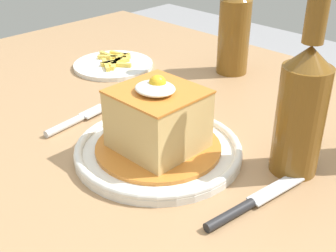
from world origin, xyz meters
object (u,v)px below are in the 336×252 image
(side_plate_fries, at_px, (113,65))
(beer_bottle_amber, at_px, (302,104))
(fork, at_px, (74,121))
(main_plate, at_px, (158,149))
(beer_bottle_amber_far, at_px, (235,25))
(knife, at_px, (244,207))

(side_plate_fries, bearing_deg, beer_bottle_amber, -9.00)
(fork, relative_size, beer_bottle_amber, 0.53)
(main_plate, relative_size, beer_bottle_amber_far, 0.91)
(beer_bottle_amber, bearing_deg, fork, -157.45)
(beer_bottle_amber, distance_m, beer_bottle_amber_far, 0.37)
(fork, height_order, beer_bottle_amber, beer_bottle_amber)
(side_plate_fries, bearing_deg, beer_bottle_amber_far, 38.21)
(main_plate, xyz_separation_m, side_plate_fries, (-0.32, 0.18, -0.00))
(beer_bottle_amber, height_order, side_plate_fries, beer_bottle_amber)
(fork, height_order, side_plate_fries, side_plate_fries)
(knife, bearing_deg, fork, -177.48)
(fork, xyz_separation_m, side_plate_fries, (-0.16, 0.21, -0.00))
(main_plate, bearing_deg, fork, -169.61)
(beer_bottle_amber, bearing_deg, side_plate_fries, 171.00)
(main_plate, relative_size, fork, 1.70)
(main_plate, xyz_separation_m, fork, (-0.17, -0.03, -0.00))
(fork, distance_m, side_plate_fries, 0.26)
(fork, relative_size, knife, 0.86)
(knife, xyz_separation_m, beer_bottle_amber, (-0.01, 0.12, 0.09))
(main_plate, bearing_deg, side_plate_fries, 150.85)
(main_plate, height_order, side_plate_fries, main_plate)
(main_plate, bearing_deg, beer_bottle_amber_far, 110.30)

